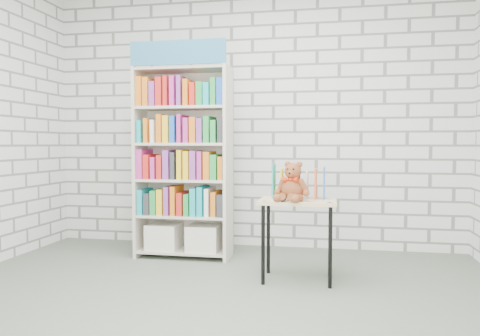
# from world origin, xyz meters

# --- Properties ---
(ground) EXTENTS (4.50, 4.50, 0.00)m
(ground) POSITION_xyz_m (0.00, 0.00, 0.00)
(ground) COLOR #515C4E
(ground) RESTS_ON ground
(room_shell) EXTENTS (4.52, 4.02, 2.81)m
(room_shell) POSITION_xyz_m (0.00, 0.00, 1.78)
(room_shell) COLOR silver
(room_shell) RESTS_ON ground
(bookshelf) EXTENTS (0.94, 0.36, 2.10)m
(bookshelf) POSITION_xyz_m (-0.58, 1.36, 0.96)
(bookshelf) COLOR beige
(bookshelf) RESTS_ON ground
(display_table) EXTENTS (0.62, 0.43, 0.67)m
(display_table) POSITION_xyz_m (0.58, 0.75, 0.58)
(display_table) COLOR #D1B77D
(display_table) RESTS_ON ground
(table_books) EXTENTS (0.44, 0.19, 0.26)m
(table_books) POSITION_xyz_m (0.58, 0.85, 0.80)
(table_books) COLOR teal
(table_books) RESTS_ON display_table
(teddy_bear) EXTENTS (0.29, 0.28, 0.32)m
(teddy_bear) POSITION_xyz_m (0.54, 0.65, 0.80)
(teddy_bear) COLOR brown
(teddy_bear) RESTS_ON display_table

